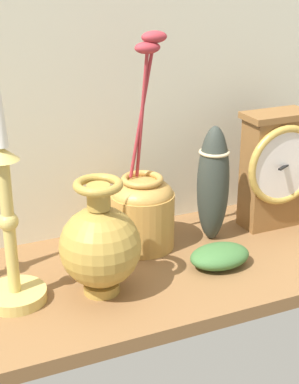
{
  "coord_description": "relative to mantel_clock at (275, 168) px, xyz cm",
  "views": [
    {
      "loc": [
        -37.57,
        -84.86,
        51.76
      ],
      "look_at": [
        0.2,
        0.0,
        14.0
      ],
      "focal_mm": 57.21,
      "sensor_mm": 36.0,
      "label": 1
    }
  ],
  "objects": [
    {
      "name": "brass_vase_bulbous",
      "position": [
        -39.18,
        -9.98,
        -3.52
      ],
      "size": [
        12.91,
        12.91,
        19.07
      ],
      "color": "#AC893B",
      "rests_on": "ground_plane"
    },
    {
      "name": "ground_plane",
      "position": [
        -29.12,
        -5.82,
        -13.14
      ],
      "size": [
        100.0,
        36.0,
        2.4
      ],
      "primitive_type": "cube",
      "color": "brown"
    },
    {
      "name": "ivy_sprig",
      "position": [
        -17.67,
        -10.33,
        -10.05
      ],
      "size": [
        10.84,
        7.59,
        3.77
      ],
      "color": "#3C6B35",
      "rests_on": "ground_plane"
    },
    {
      "name": "back_wall",
      "position": [
        -29.12,
        12.68,
        20.56
      ],
      "size": [
        120.0,
        2.0,
        65.0
      ],
      "primitive_type": "cube",
      "color": "beige",
      "rests_on": "ground_plane"
    },
    {
      "name": "brass_vase_jar",
      "position": [
        -26.76,
        2.11,
        -4.09
      ],
      "size": [
        11.67,
        11.67,
        38.9
      ],
      "color": "#BA8941",
      "rests_on": "ground_plane"
    },
    {
      "name": "candlestick_tall_left",
      "position": [
        -52.38,
        -7.03,
        2.13
      ],
      "size": [
        9.8,
        9.8,
        43.87
      ],
      "color": "tan",
      "rests_on": "ground_plane"
    },
    {
      "name": "mantel_clock",
      "position": [
        0.0,
        0.0,
        0.0
      ],
      "size": [
        15.56,
        8.69,
        22.81
      ],
      "color": "brown",
      "rests_on": "ground_plane"
    },
    {
      "name": "tall_ceramic_vase",
      "position": [
        -13.74,
        -0.33,
        -0.77
      ],
      "size": [
        5.91,
        5.91,
        22.04
      ],
      "color": "#303730",
      "rests_on": "ground_plane"
    }
  ]
}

